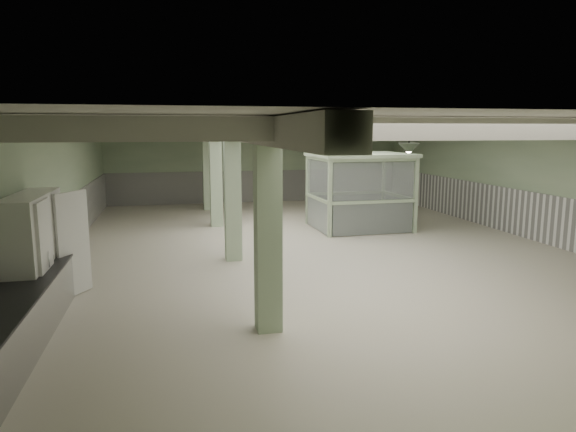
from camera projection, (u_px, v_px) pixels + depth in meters
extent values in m
plane|color=beige|center=(314.00, 247.00, 15.21)|extent=(20.00, 20.00, 0.00)
cube|color=silver|center=(315.00, 123.00, 14.62)|extent=(14.00, 20.00, 0.02)
cube|color=#A9BE98|center=(257.00, 164.00, 24.53)|extent=(14.00, 0.02, 3.60)
cube|color=#A9BE98|center=(56.00, 193.00, 13.38)|extent=(0.02, 20.00, 3.60)
cube|color=#A9BE98|center=(524.00, 181.00, 16.46)|extent=(0.02, 20.00, 3.60)
cube|color=white|center=(60.00, 232.00, 13.56)|extent=(0.05, 19.90, 1.50)
cube|color=white|center=(521.00, 213.00, 16.62)|extent=(0.05, 19.90, 1.50)
cube|color=white|center=(258.00, 186.00, 24.68)|extent=(13.90, 0.05, 1.50)
cube|color=beige|center=(227.00, 131.00, 14.11)|extent=(0.45, 19.90, 0.40)
cube|color=beige|center=(455.00, 129.00, 7.44)|extent=(13.90, 0.35, 0.32)
cube|color=beige|center=(386.00, 129.00, 9.84)|extent=(13.90, 0.35, 0.32)
cube|color=beige|center=(343.00, 130.00, 12.25)|extent=(13.90, 0.35, 0.32)
cube|color=beige|center=(315.00, 130.00, 14.65)|extent=(13.90, 0.35, 0.32)
cube|color=beige|center=(294.00, 130.00, 17.05)|extent=(13.90, 0.35, 0.32)
cube|color=beige|center=(279.00, 130.00, 19.46)|extent=(13.90, 0.35, 0.32)
cube|color=beige|center=(267.00, 130.00, 21.86)|extent=(13.90, 0.35, 0.32)
cube|color=#ABC59F|center=(268.00, 227.00, 8.60)|extent=(0.42, 0.42, 3.60)
cube|color=#ABC59F|center=(233.00, 193.00, 13.41)|extent=(0.42, 0.42, 3.60)
cube|color=#ABC59F|center=(216.00, 176.00, 18.21)|extent=(0.42, 0.42, 3.60)
cube|color=#ABC59F|center=(208.00, 168.00, 22.06)|extent=(0.42, 0.42, 3.60)
cone|color=#2F3B2C|center=(409.00, 149.00, 10.01)|extent=(0.44, 0.44, 0.22)
cone|color=#2F3B2C|center=(326.00, 142.00, 15.30)|extent=(0.44, 0.44, 0.22)
cone|color=#2F3B2C|center=(289.00, 140.00, 20.11)|extent=(0.44, 0.44, 0.22)
cube|color=#A8A9AD|center=(13.00, 323.00, 7.97)|extent=(0.90, 5.33, 0.88)
cube|color=black|center=(10.00, 296.00, 7.90)|extent=(0.94, 5.37, 0.04)
cube|color=white|center=(34.00, 252.00, 9.72)|extent=(0.62, 2.46, 2.26)
cube|color=white|center=(46.00, 258.00, 9.25)|extent=(0.06, 0.92, 2.16)
cube|color=white|center=(66.00, 243.00, 10.46)|extent=(0.51, 0.83, 2.16)
cube|color=silver|center=(48.00, 258.00, 9.26)|extent=(0.02, 0.05, 0.30)
cube|color=silver|center=(61.00, 245.00, 10.35)|extent=(0.02, 0.05, 0.30)
cube|color=#AEC79F|center=(330.00, 199.00, 16.32)|extent=(0.12, 0.12, 2.51)
cube|color=#AEC79F|center=(308.00, 190.00, 18.72)|extent=(0.12, 0.12, 2.51)
cube|color=#AEC79F|center=(416.00, 196.00, 17.05)|extent=(0.12, 0.12, 2.51)
cube|color=#AEC79F|center=(384.00, 188.00, 19.45)|extent=(0.12, 0.12, 2.51)
cube|color=#AEC79F|center=(360.00, 155.00, 17.67)|extent=(3.32, 2.83, 0.12)
cube|color=silver|center=(373.00, 219.00, 16.80)|extent=(2.81, 0.12, 1.05)
cube|color=silver|center=(374.00, 181.00, 16.60)|extent=(2.81, 0.12, 1.22)
cube|color=silver|center=(346.00, 208.00, 19.20)|extent=(2.81, 0.12, 1.05)
cube|color=silver|center=(347.00, 175.00, 19.00)|extent=(2.81, 0.12, 1.22)
cube|color=silver|center=(318.00, 214.00, 17.64)|extent=(0.11, 2.31, 1.05)
cube|color=silver|center=(318.00, 179.00, 17.43)|extent=(0.11, 2.31, 1.22)
cube|color=silver|center=(398.00, 211.00, 18.36)|extent=(0.11, 2.31, 1.05)
cube|color=silver|center=(399.00, 177.00, 18.16)|extent=(0.11, 2.31, 1.22)
cube|color=#575B4C|center=(405.00, 211.00, 18.37)|extent=(0.45, 0.57, 1.11)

